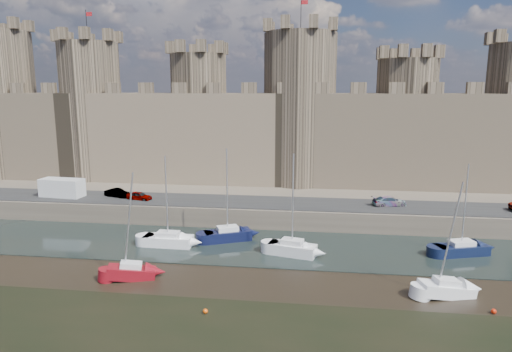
# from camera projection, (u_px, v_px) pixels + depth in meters

# --- Properties ---
(water_channel) EXTENTS (160.00, 12.00, 0.08)m
(water_channel) POSITION_uv_depth(u_px,v_px,m) (270.00, 247.00, 50.23)
(water_channel) COLOR black
(water_channel) RESTS_ON ground
(quay) EXTENTS (160.00, 60.00, 2.50)m
(quay) POSITION_uv_depth(u_px,v_px,m) (290.00, 175.00, 85.04)
(quay) COLOR #4C443A
(quay) RESTS_ON ground
(road) EXTENTS (160.00, 7.00, 0.10)m
(road) POSITION_uv_depth(u_px,v_px,m) (278.00, 203.00, 59.48)
(road) COLOR black
(road) RESTS_ON quay
(castle) EXTENTS (108.50, 11.00, 29.00)m
(castle) POSITION_uv_depth(u_px,v_px,m) (282.00, 124.00, 71.46)
(castle) COLOR #42382B
(castle) RESTS_ON quay
(car_0) EXTENTS (3.62, 2.01, 1.17)m
(car_0) POSITION_uv_depth(u_px,v_px,m) (139.00, 196.00, 61.02)
(car_0) COLOR gray
(car_0) RESTS_ON quay
(car_1) EXTENTS (3.91, 2.37, 1.22)m
(car_1) POSITION_uv_depth(u_px,v_px,m) (117.00, 193.00, 62.56)
(car_1) COLOR gray
(car_1) RESTS_ON quay
(car_2) EXTENTS (4.63, 2.79, 1.26)m
(car_2) POSITION_uv_depth(u_px,v_px,m) (389.00, 201.00, 57.98)
(car_2) COLOR gray
(car_2) RESTS_ON quay
(van) EXTENTS (6.06, 2.89, 2.56)m
(van) POSITION_uv_depth(u_px,v_px,m) (62.00, 188.00, 62.59)
(van) COLOR silver
(van) RESTS_ON quay
(sailboat_0) EXTENTS (5.44, 2.22, 10.09)m
(sailboat_0) POSITION_uv_depth(u_px,v_px,m) (168.00, 239.00, 50.50)
(sailboat_0) COLOR white
(sailboat_0) RESTS_ON ground
(sailboat_1) EXTENTS (5.67, 4.08, 10.62)m
(sailboat_1) POSITION_uv_depth(u_px,v_px,m) (228.00, 234.00, 52.22)
(sailboat_1) COLOR black
(sailboat_1) RESTS_ON ground
(sailboat_2) EXTENTS (5.29, 3.07, 10.72)m
(sailboat_2) POSITION_uv_depth(u_px,v_px,m) (292.00, 248.00, 47.71)
(sailboat_2) COLOR silver
(sailboat_2) RESTS_ON ground
(sailboat_3) EXTENTS (5.89, 3.69, 9.65)m
(sailboat_3) POSITION_uv_depth(u_px,v_px,m) (461.00, 248.00, 47.83)
(sailboat_3) COLOR black
(sailboat_3) RESTS_ON ground
(sailboat_4) EXTENTS (4.60, 2.90, 10.03)m
(sailboat_4) POSITION_uv_depth(u_px,v_px,m) (132.00, 271.00, 41.89)
(sailboat_4) COLOR maroon
(sailboat_4) RESTS_ON ground
(sailboat_5) EXTENTS (4.90, 2.94, 9.91)m
(sailboat_5) POSITION_uv_depth(u_px,v_px,m) (446.00, 288.00, 38.40)
(sailboat_5) COLOR white
(sailboat_5) RESTS_ON ground
(buoy_1) EXTENTS (0.40, 0.40, 0.40)m
(buoy_1) POSITION_uv_depth(u_px,v_px,m) (205.00, 311.00, 35.50)
(buoy_1) COLOR #EB4F0A
(buoy_1) RESTS_ON ground
(buoy_3) EXTENTS (0.40, 0.40, 0.40)m
(buoy_3) POSITION_uv_depth(u_px,v_px,m) (494.00, 311.00, 35.47)
(buoy_3) COLOR red
(buoy_3) RESTS_ON ground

